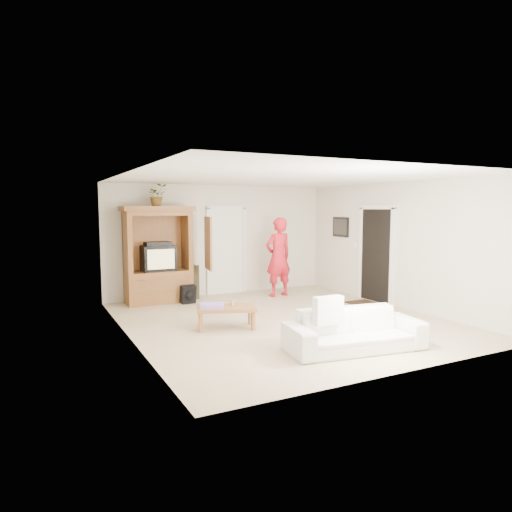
# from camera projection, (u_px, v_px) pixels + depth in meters

# --- Properties ---
(floor) EXTENTS (6.00, 6.00, 0.00)m
(floor) POSITION_uv_depth(u_px,v_px,m) (283.00, 320.00, 8.38)
(floor) COLOR tan
(floor) RESTS_ON ground
(ceiling) EXTENTS (6.00, 6.00, 0.00)m
(ceiling) POSITION_uv_depth(u_px,v_px,m) (284.00, 178.00, 8.11)
(ceiling) COLOR white
(ceiling) RESTS_ON floor
(wall_back) EXTENTS (5.50, 0.00, 5.50)m
(wall_back) POSITION_uv_depth(u_px,v_px,m) (220.00, 240.00, 10.91)
(wall_back) COLOR silver
(wall_back) RESTS_ON floor
(wall_front) EXTENTS (5.50, 0.00, 5.50)m
(wall_front) POSITION_uv_depth(u_px,v_px,m) (407.00, 270.00, 5.59)
(wall_front) COLOR silver
(wall_front) RESTS_ON floor
(wall_left) EXTENTS (0.00, 6.00, 6.00)m
(wall_left) POSITION_uv_depth(u_px,v_px,m) (129.00, 258.00, 7.01)
(wall_left) COLOR silver
(wall_left) RESTS_ON floor
(wall_right) EXTENTS (0.00, 6.00, 6.00)m
(wall_right) POSITION_uv_depth(u_px,v_px,m) (397.00, 245.00, 9.48)
(wall_right) COLOR silver
(wall_right) RESTS_ON floor
(armoire) EXTENTS (1.82, 1.14, 2.10)m
(armoire) POSITION_uv_depth(u_px,v_px,m) (159.00, 261.00, 9.94)
(armoire) COLOR brown
(armoire) RESTS_ON floor
(door_back) EXTENTS (0.85, 0.05, 2.04)m
(door_back) POSITION_uv_depth(u_px,v_px,m) (226.00, 251.00, 10.98)
(door_back) COLOR white
(door_back) RESTS_ON floor
(doorway_right) EXTENTS (0.05, 0.90, 2.04)m
(doorway_right) POSITION_uv_depth(u_px,v_px,m) (376.00, 255.00, 10.03)
(doorway_right) COLOR black
(doorway_right) RESTS_ON floor
(framed_picture) EXTENTS (0.03, 0.60, 0.48)m
(framed_picture) POSITION_uv_depth(u_px,v_px,m) (341.00, 227.00, 11.13)
(framed_picture) COLOR black
(framed_picture) RESTS_ON wall_right
(doormat) EXTENTS (0.60, 0.40, 0.02)m
(doormat) POSITION_uv_depth(u_px,v_px,m) (360.00, 302.00, 9.95)
(doormat) COLOR #382316
(doormat) RESTS_ON floor
(plant) EXTENTS (0.44, 0.39, 0.47)m
(plant) POSITION_uv_depth(u_px,v_px,m) (157.00, 195.00, 9.75)
(plant) COLOR #4C7238
(plant) RESTS_ON armoire
(man) EXTENTS (0.70, 0.49, 1.84)m
(man) POSITION_uv_depth(u_px,v_px,m) (278.00, 257.00, 10.63)
(man) COLOR red
(man) RESTS_ON floor
(sofa) EXTENTS (2.10, 1.07, 0.59)m
(sofa) POSITION_uv_depth(u_px,v_px,m) (354.00, 330.00, 6.63)
(sofa) COLOR white
(sofa) RESTS_ON floor
(coffee_table) EXTENTS (1.13, 0.85, 0.38)m
(coffee_table) POSITION_uv_depth(u_px,v_px,m) (226.00, 309.00, 7.82)
(coffee_table) COLOR #9D6936
(coffee_table) RESTS_ON floor
(towel) EXTENTS (0.46, 0.42, 0.08)m
(towel) POSITION_uv_depth(u_px,v_px,m) (212.00, 306.00, 7.70)
(towel) COLOR #FF54CA
(towel) RESTS_ON coffee_table
(candle) EXTENTS (0.08, 0.08, 0.10)m
(candle) POSITION_uv_depth(u_px,v_px,m) (232.00, 303.00, 7.91)
(candle) COLOR tan
(candle) RESTS_ON coffee_table
(backpack_black) EXTENTS (0.32, 0.20, 0.39)m
(backpack_black) POSITION_uv_depth(u_px,v_px,m) (188.00, 295.00, 9.85)
(backpack_black) COLOR black
(backpack_black) RESTS_ON floor
(backpack_olive) EXTENTS (0.46, 0.40, 0.74)m
(backpack_olive) POSITION_uv_depth(u_px,v_px,m) (191.00, 282.00, 10.45)
(backpack_olive) COLOR #47442B
(backpack_olive) RESTS_ON floor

